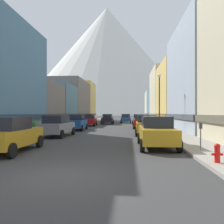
% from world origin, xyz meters
% --- Properties ---
extents(ground_plane, '(400.00, 400.00, 0.00)m').
position_xyz_m(ground_plane, '(0.00, 0.00, 0.00)').
color(ground_plane, '#353535').
extents(sidewalk_left, '(2.50, 100.00, 0.15)m').
position_xyz_m(sidewalk_left, '(-6.25, 35.00, 0.07)').
color(sidewalk_left, gray).
rests_on(sidewalk_left, ground).
extents(sidewalk_right, '(2.50, 100.00, 0.15)m').
position_xyz_m(sidewalk_right, '(6.25, 35.00, 0.07)').
color(sidewalk_right, gray).
rests_on(sidewalk_right, ground).
extents(storefront_left_2, '(9.25, 8.01, 6.10)m').
position_xyz_m(storefront_left_2, '(-11.97, 23.81, 2.94)').
color(storefront_left_2, '#66605B').
rests_on(storefront_left_2, ground).
extents(storefront_left_3, '(7.06, 8.39, 6.80)m').
position_xyz_m(storefront_left_3, '(-10.88, 32.34, 3.27)').
color(storefront_left_3, slate).
rests_on(storefront_left_3, ground).
extents(storefront_left_4, '(7.80, 13.96, 9.15)m').
position_xyz_m(storefront_left_4, '(-11.25, 43.75, 4.41)').
color(storefront_left_4, '#66605B').
rests_on(storefront_left_4, ground).
extents(storefront_left_5, '(8.74, 9.49, 10.26)m').
position_xyz_m(storefront_left_5, '(-11.72, 55.69, 4.96)').
color(storefront_left_5, '#D8B259').
rests_on(storefront_left_5, ground).
extents(storefront_right_1, '(9.01, 13.81, 11.50)m').
position_xyz_m(storefront_right_1, '(11.86, 18.84, 5.57)').
color(storefront_right_1, '#99A5B2').
rests_on(storefront_right_1, ground).
extents(storefront_right_2, '(10.07, 12.86, 10.29)m').
position_xyz_m(storefront_right_2, '(12.39, 32.59, 4.97)').
color(storefront_right_2, '#D8B259').
rests_on(storefront_right_2, ground).
extents(storefront_right_3, '(6.82, 13.67, 11.90)m').
position_xyz_m(storefront_right_3, '(10.76, 46.34, 5.77)').
color(storefront_right_3, beige).
rests_on(storefront_right_3, ground).
extents(storefront_right_4, '(7.32, 8.86, 8.96)m').
position_xyz_m(storefront_right_4, '(11.01, 57.79, 4.32)').
color(storefront_right_4, slate).
rests_on(storefront_right_4, ground).
extents(storefront_right_5, '(8.97, 9.05, 8.68)m').
position_xyz_m(storefront_right_5, '(11.84, 67.12, 4.19)').
color(storefront_right_5, beige).
rests_on(storefront_right_5, ground).
extents(car_left_0, '(2.13, 4.43, 1.78)m').
position_xyz_m(car_left_0, '(-3.80, 4.17, 0.90)').
color(car_left_0, '#B28419').
rests_on(car_left_0, ground).
extents(car_left_1, '(2.19, 4.46, 1.78)m').
position_xyz_m(car_left_1, '(-3.80, 11.95, 0.90)').
color(car_left_1, slate).
rests_on(car_left_1, ground).
extents(car_left_2, '(2.14, 4.44, 1.78)m').
position_xyz_m(car_left_2, '(-3.80, 19.15, 0.90)').
color(car_left_2, '#19478C').
rests_on(car_left_2, ground).
extents(car_left_3, '(2.21, 4.47, 1.78)m').
position_xyz_m(car_left_3, '(-3.80, 27.83, 0.90)').
color(car_left_3, '#9E1111').
rests_on(car_left_3, ground).
extents(car_right_0, '(2.06, 4.40, 1.78)m').
position_xyz_m(car_right_0, '(3.80, 6.36, 0.90)').
color(car_right_0, '#B28419').
rests_on(car_right_0, ground).
extents(car_right_1, '(2.14, 4.44, 1.78)m').
position_xyz_m(car_right_1, '(3.80, 14.02, 0.90)').
color(car_right_1, '#B28419').
rests_on(car_right_1, ground).
extents(car_right_2, '(2.21, 4.47, 1.78)m').
position_xyz_m(car_right_2, '(3.80, 22.68, 0.90)').
color(car_right_2, '#9E1111').
rests_on(car_right_2, ground).
extents(car_right_3, '(2.12, 4.43, 1.78)m').
position_xyz_m(car_right_3, '(3.80, 31.81, 0.90)').
color(car_right_3, slate).
rests_on(car_right_3, ground).
extents(car_driving_0, '(2.06, 4.40, 1.78)m').
position_xyz_m(car_driving_0, '(1.60, 38.89, 0.90)').
color(car_driving_0, '#19478C').
rests_on(car_driving_0, ground).
extents(car_driving_1, '(2.06, 4.40, 1.78)m').
position_xyz_m(car_driving_1, '(-1.60, 34.21, 0.90)').
color(car_driving_1, black).
rests_on(car_driving_1, ground).
extents(fire_hydrant_near, '(0.40, 0.22, 0.70)m').
position_xyz_m(fire_hydrant_near, '(5.45, 1.68, 0.53)').
color(fire_hydrant_near, red).
rests_on(fire_hydrant_near, sidewalk_right).
extents(parking_meter_near, '(0.14, 0.10, 1.33)m').
position_xyz_m(parking_meter_near, '(5.75, 4.65, 1.01)').
color(parking_meter_near, '#595960').
rests_on(parking_meter_near, sidewalk_right).
extents(potted_plant_0, '(0.68, 0.68, 1.03)m').
position_xyz_m(potted_plant_0, '(-7.00, 8.95, 0.74)').
color(potted_plant_0, gray).
rests_on(potted_plant_0, sidewalk_left).
extents(potted_plant_1, '(0.69, 0.69, 1.03)m').
position_xyz_m(potted_plant_1, '(-7.00, 15.01, 0.70)').
color(potted_plant_1, gray).
rests_on(potted_plant_1, sidewalk_left).
extents(potted_plant_2, '(0.67, 0.67, 0.91)m').
position_xyz_m(potted_plant_2, '(-7.00, 15.95, 0.64)').
color(potted_plant_2, '#4C4C51').
rests_on(potted_plant_2, sidewalk_left).
extents(pedestrian_0, '(0.36, 0.36, 1.58)m').
position_xyz_m(pedestrian_0, '(6.25, 22.53, 0.88)').
color(pedestrian_0, maroon).
rests_on(pedestrian_0, sidewalk_right).
extents(streetlamp_right, '(0.36, 0.36, 5.86)m').
position_xyz_m(streetlamp_right, '(5.35, 17.14, 3.99)').
color(streetlamp_right, black).
rests_on(streetlamp_right, sidewalk_right).
extents(mountain_backdrop, '(200.85, 200.85, 124.18)m').
position_xyz_m(mountain_backdrop, '(-23.35, 260.00, 62.09)').
color(mountain_backdrop, silver).
rests_on(mountain_backdrop, ground).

